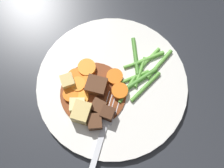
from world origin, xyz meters
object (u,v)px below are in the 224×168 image
at_px(carrot_slice_0, 76,77).
at_px(meat_chunk_3, 107,113).
at_px(carrot_slice_1, 78,85).
at_px(potato_chunk_2, 78,105).
at_px(carrot_slice_3, 87,68).
at_px(carrot_slice_4, 120,91).
at_px(carrot_slice_5, 71,96).
at_px(potato_chunk_0, 82,112).
at_px(carrot_slice_7, 115,77).
at_px(meat_chunk_0, 96,85).
at_px(carrot_slice_2, 79,98).
at_px(meat_chunk_2, 95,122).
at_px(meat_chunk_1, 98,107).
at_px(fork, 102,135).
at_px(potato_chunk_1, 68,82).
at_px(carrot_slice_6, 89,83).
at_px(dinner_plate, 112,85).

relative_size(carrot_slice_0, meat_chunk_3, 1.29).
height_order(carrot_slice_1, potato_chunk_2, potato_chunk_2).
xyz_separation_m(carrot_slice_1, carrot_slice_3, (-0.02, -0.03, 0.00)).
xyz_separation_m(carrot_slice_0, carrot_slice_4, (-0.07, 0.05, 0.00)).
xyz_separation_m(carrot_slice_5, potato_chunk_0, (-0.01, 0.04, 0.01)).
relative_size(carrot_slice_4, carrot_slice_7, 0.99).
distance_m(potato_chunk_0, meat_chunk_0, 0.06).
relative_size(carrot_slice_2, meat_chunk_2, 1.32).
bearing_deg(potato_chunk_2, potato_chunk_0, 103.91).
relative_size(carrot_slice_3, carrot_slice_4, 1.12).
xyz_separation_m(carrot_slice_7, meat_chunk_1, (0.05, 0.05, 0.00)).
bearing_deg(meat_chunk_0, carrot_slice_1, -20.82).
height_order(carrot_slice_0, carrot_slice_1, carrot_slice_1).
bearing_deg(meat_chunk_1, meat_chunk_0, -100.18).
relative_size(carrot_slice_3, potato_chunk_0, 0.97).
bearing_deg(carrot_slice_4, fork, 51.37).
height_order(carrot_slice_2, carrot_slice_3, carrot_slice_3).
relative_size(potato_chunk_0, fork, 0.22).
bearing_deg(meat_chunk_0, potato_chunk_1, -23.90).
xyz_separation_m(carrot_slice_4, potato_chunk_0, (0.08, 0.02, 0.01)).
bearing_deg(carrot_slice_6, potato_chunk_1, -17.16).
relative_size(carrot_slice_0, meat_chunk_2, 1.19).
relative_size(potato_chunk_2, meat_chunk_2, 1.02).
height_order(meat_chunk_2, fork, meat_chunk_2).
distance_m(carrot_slice_1, meat_chunk_3, 0.08).
xyz_separation_m(carrot_slice_4, carrot_slice_6, (0.05, -0.03, -0.00)).
bearing_deg(dinner_plate, meat_chunk_2, 51.49).
distance_m(dinner_plate, carrot_slice_3, 0.06).
height_order(carrot_slice_2, meat_chunk_3, meat_chunk_3).
relative_size(carrot_slice_6, potato_chunk_2, 1.09).
xyz_separation_m(carrot_slice_4, fork, (0.05, 0.07, -0.00)).
bearing_deg(carrot_slice_7, carrot_slice_1, -3.71).
bearing_deg(carrot_slice_4, potato_chunk_2, 3.60).
bearing_deg(meat_chunk_3, meat_chunk_0, -85.15).
distance_m(carrot_slice_2, potato_chunk_1, 0.04).
xyz_separation_m(meat_chunk_0, meat_chunk_2, (0.02, 0.07, -0.00)).
xyz_separation_m(carrot_slice_7, potato_chunk_2, (0.08, 0.04, 0.01)).
bearing_deg(carrot_slice_6, meat_chunk_1, 94.46).
relative_size(meat_chunk_1, fork, 0.15).
height_order(carrot_slice_2, fork, carrot_slice_2).
height_order(potato_chunk_1, meat_chunk_1, potato_chunk_1).
relative_size(dinner_plate, meat_chunk_1, 11.88).
bearing_deg(carrot_slice_4, meat_chunk_3, 46.05).
distance_m(carrot_slice_2, carrot_slice_5, 0.01).
height_order(carrot_slice_6, fork, carrot_slice_6).
distance_m(carrot_slice_1, carrot_slice_2, 0.02).
bearing_deg(carrot_slice_5, carrot_slice_4, 169.18).
xyz_separation_m(carrot_slice_2, carrot_slice_4, (-0.07, 0.01, 0.00)).
relative_size(carrot_slice_7, fork, 0.20).
distance_m(carrot_slice_1, potato_chunk_2, 0.04).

